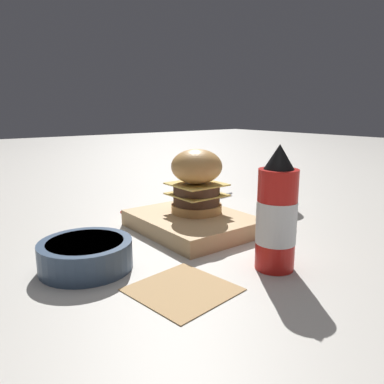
{
  "coord_description": "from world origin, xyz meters",
  "views": [
    {
      "loc": [
        0.58,
        -0.46,
        0.26
      ],
      "look_at": [
        -0.03,
        0.01,
        0.08
      ],
      "focal_mm": 35.0,
      "sensor_mm": 36.0,
      "label": 1
    }
  ],
  "objects": [
    {
      "name": "ketchup_puddle",
      "position": [
        -0.24,
        -0.03,
        0.0
      ],
      "size": [
        0.05,
        0.05,
        0.0
      ],
      "color": "#9E140F",
      "rests_on": "ground_plane"
    },
    {
      "name": "parchment_square",
      "position": [
        0.17,
        -0.16,
        0.0
      ],
      "size": [
        0.15,
        0.15,
        0.0
      ],
      "color": "tan",
      "rests_on": "ground_plane"
    },
    {
      "name": "ground_plane",
      "position": [
        0.0,
        0.0,
        0.0
      ],
      "size": [
        6.0,
        6.0,
        0.0
      ],
      "primitive_type": "plane",
      "color": "#B7B2A8"
    },
    {
      "name": "burger",
      "position": [
        -0.05,
        0.03,
        0.11
      ],
      "size": [
        0.11,
        0.11,
        0.14
      ],
      "color": "tan",
      "rests_on": "serving_board"
    },
    {
      "name": "serving_board",
      "position": [
        -0.03,
        0.01,
        0.02
      ],
      "size": [
        0.26,
        0.2,
        0.03
      ],
      "color": "tan",
      "rests_on": "ground_plane"
    },
    {
      "name": "ketchup_bottle",
      "position": [
        0.2,
        0.0,
        0.09
      ],
      "size": [
        0.06,
        0.06,
        0.2
      ],
      "color": "red",
      "rests_on": "ground_plane"
    },
    {
      "name": "fries_basket",
      "position": [
        -0.05,
        0.3,
        0.04
      ],
      "size": [
        0.1,
        0.1,
        0.14
      ],
      "color": "slate",
      "rests_on": "ground_plane"
    },
    {
      "name": "side_bowl",
      "position": [
        0.02,
        -0.24,
        0.03
      ],
      "size": [
        0.15,
        0.15,
        0.05
      ],
      "color": "#384C66",
      "rests_on": "ground_plane"
    },
    {
      "name": "spoon",
      "position": [
        -0.21,
        0.18,
        0.01
      ],
      "size": [
        0.04,
        0.17,
        0.01
      ],
      "rotation": [
        0.0,
        0.0,
        4.82
      ],
      "color": "#B2B2B7",
      "rests_on": "ground_plane"
    }
  ]
}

